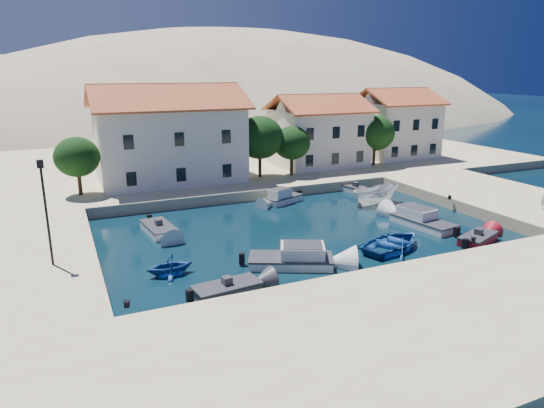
{
  "coord_description": "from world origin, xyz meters",
  "views": [
    {
      "loc": [
        -16.55,
        -21.38,
        12.0
      ],
      "look_at": [
        -1.78,
        11.65,
        2.0
      ],
      "focal_mm": 32.0,
      "sensor_mm": 36.0,
      "label": 1
    }
  ],
  "objects_px": {
    "lamppost": "(45,203)",
    "rowboat_south": "(393,249)",
    "building_right": "(395,122)",
    "boat_east": "(375,204)",
    "building_mid": "(318,130)",
    "pedestrian": "(544,198)",
    "cabin_cruiser_south": "(291,259)",
    "cabin_cruiser_east": "(423,221)",
    "building_left": "(169,132)"
  },
  "relations": [
    {
      "from": "cabin_cruiser_east",
      "to": "building_mid",
      "type": "bearing_deg",
      "value": -15.06
    },
    {
      "from": "cabin_cruiser_east",
      "to": "boat_east",
      "type": "xyz_separation_m",
      "value": [
        0.52,
        7.11,
        -0.48
      ]
    },
    {
      "from": "building_right",
      "to": "rowboat_south",
      "type": "distance_m",
      "value": 33.1
    },
    {
      "from": "cabin_cruiser_east",
      "to": "building_right",
      "type": "bearing_deg",
      "value": -40.93
    },
    {
      "from": "rowboat_south",
      "to": "pedestrian",
      "type": "xyz_separation_m",
      "value": [
        15.28,
        0.36,
        1.89
      ]
    },
    {
      "from": "building_right",
      "to": "lamppost",
      "type": "xyz_separation_m",
      "value": [
        -41.5,
        -22.0,
        -0.72
      ]
    },
    {
      "from": "lamppost",
      "to": "cabin_cruiser_south",
      "type": "bearing_deg",
      "value": -15.01
    },
    {
      "from": "building_right",
      "to": "rowboat_south",
      "type": "bearing_deg",
      "value": -127.56
    },
    {
      "from": "lamppost",
      "to": "rowboat_south",
      "type": "xyz_separation_m",
      "value": [
        21.6,
        -3.88,
        -4.75
      ]
    },
    {
      "from": "building_mid",
      "to": "cabin_cruiser_east",
      "type": "height_order",
      "value": "building_mid"
    },
    {
      "from": "cabin_cruiser_east",
      "to": "pedestrian",
      "type": "distance_m",
      "value": 10.43
    },
    {
      "from": "boat_east",
      "to": "pedestrian",
      "type": "distance_m",
      "value": 13.78
    },
    {
      "from": "building_left",
      "to": "rowboat_south",
      "type": "height_order",
      "value": "building_left"
    },
    {
      "from": "building_mid",
      "to": "cabin_cruiser_south",
      "type": "distance_m",
      "value": 29.67
    },
    {
      "from": "cabin_cruiser_east",
      "to": "pedestrian",
      "type": "relative_size",
      "value": 3.16
    },
    {
      "from": "building_left",
      "to": "boat_east",
      "type": "bearing_deg",
      "value": -40.62
    },
    {
      "from": "building_mid",
      "to": "pedestrian",
      "type": "xyz_separation_m",
      "value": [
        7.38,
        -24.52,
        -3.33
      ]
    },
    {
      "from": "building_mid",
      "to": "cabin_cruiser_south",
      "type": "xyz_separation_m",
      "value": [
        -15.75,
        -24.69,
        -4.75
      ]
    },
    {
      "from": "building_left",
      "to": "cabin_cruiser_east",
      "type": "height_order",
      "value": "building_left"
    },
    {
      "from": "cabin_cruiser_south",
      "to": "rowboat_south",
      "type": "bearing_deg",
      "value": 24.1
    },
    {
      "from": "building_left",
      "to": "building_right",
      "type": "xyz_separation_m",
      "value": [
        30.0,
        2.0,
        -0.46
      ]
    },
    {
      "from": "cabin_cruiser_east",
      "to": "pedestrian",
      "type": "bearing_deg",
      "value": -113.68
    },
    {
      "from": "building_mid",
      "to": "rowboat_south",
      "type": "xyz_separation_m",
      "value": [
        -7.9,
        -24.88,
        -5.22
      ]
    },
    {
      "from": "boat_east",
      "to": "pedestrian",
      "type": "relative_size",
      "value": 2.88
    },
    {
      "from": "building_mid",
      "to": "cabin_cruiser_south",
      "type": "bearing_deg",
      "value": -122.54
    },
    {
      "from": "boat_east",
      "to": "building_mid",
      "type": "bearing_deg",
      "value": -15.14
    },
    {
      "from": "cabin_cruiser_south",
      "to": "pedestrian",
      "type": "bearing_deg",
      "value": 25.92
    },
    {
      "from": "lamppost",
      "to": "pedestrian",
      "type": "bearing_deg",
      "value": -5.45
    },
    {
      "from": "cabin_cruiser_east",
      "to": "rowboat_south",
      "type": "bearing_deg",
      "value": 111.97
    },
    {
      "from": "building_left",
      "to": "lamppost",
      "type": "relative_size",
      "value": 2.36
    },
    {
      "from": "lamppost",
      "to": "rowboat_south",
      "type": "distance_m",
      "value": 22.45
    },
    {
      "from": "building_right",
      "to": "cabin_cruiser_south",
      "type": "height_order",
      "value": "building_right"
    },
    {
      "from": "building_right",
      "to": "boat_east",
      "type": "bearing_deg",
      "value": -131.92
    },
    {
      "from": "building_right",
      "to": "lamppost",
      "type": "relative_size",
      "value": 1.52
    },
    {
      "from": "building_left",
      "to": "cabin_cruiser_south",
      "type": "height_order",
      "value": "building_left"
    },
    {
      "from": "building_right",
      "to": "building_mid",
      "type": "bearing_deg",
      "value": -175.24
    },
    {
      "from": "building_mid",
      "to": "cabin_cruiser_south",
      "type": "height_order",
      "value": "building_mid"
    },
    {
      "from": "lamppost",
      "to": "cabin_cruiser_south",
      "type": "xyz_separation_m",
      "value": [
        13.75,
        -3.69,
        -4.28
      ]
    },
    {
      "from": "rowboat_south",
      "to": "pedestrian",
      "type": "bearing_deg",
      "value": -107.63
    },
    {
      "from": "lamppost",
      "to": "boat_east",
      "type": "xyz_separation_m",
      "value": [
        27.43,
        6.33,
        -4.75
      ]
    },
    {
      "from": "cabin_cruiser_south",
      "to": "building_mid",
      "type": "bearing_deg",
      "value": 82.97
    },
    {
      "from": "cabin_cruiser_south",
      "to": "building_left",
      "type": "bearing_deg",
      "value": 120.93
    },
    {
      "from": "building_left",
      "to": "boat_east",
      "type": "xyz_separation_m",
      "value": [
        15.93,
        -13.67,
        -5.94
      ]
    },
    {
      "from": "boat_east",
      "to": "building_left",
      "type": "bearing_deg",
      "value": 42.26
    },
    {
      "from": "building_right",
      "to": "lamppost",
      "type": "height_order",
      "value": "building_right"
    },
    {
      "from": "rowboat_south",
      "to": "building_mid",
      "type": "bearing_deg",
      "value": -36.61
    },
    {
      "from": "building_right",
      "to": "building_left",
      "type": "bearing_deg",
      "value": -176.19
    },
    {
      "from": "building_right",
      "to": "lamppost",
      "type": "distance_m",
      "value": 46.98
    },
    {
      "from": "building_left",
      "to": "building_right",
      "type": "bearing_deg",
      "value": 3.81
    },
    {
      "from": "lamppost",
      "to": "boat_east",
      "type": "bearing_deg",
      "value": 13.0
    }
  ]
}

